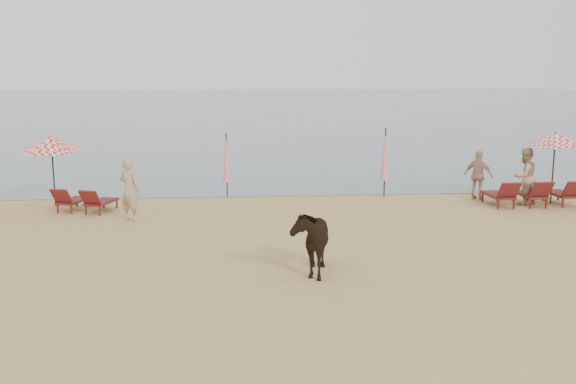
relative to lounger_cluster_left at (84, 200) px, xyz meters
name	(u,v)px	position (x,y,z in m)	size (l,w,h in m)	color
ground	(309,295)	(6.06, -8.00, -0.38)	(120.00, 120.00, 0.00)	tan
sea	(246,103)	(6.06, 72.00, -0.38)	(160.00, 140.00, 0.06)	#51606B
lounger_cluster_left	(84,200)	(0.00, 0.00, 0.00)	(1.88, 1.84, 0.54)	maroon
lounger_cluster_right	(533,193)	(14.18, -0.25, 0.05)	(2.82, 1.71, 0.61)	maroon
umbrella_open_left_b	(51,143)	(-1.15, 1.00, 1.66)	(1.85, 1.88, 2.36)	black
umbrella_open_right	(555,139)	(14.96, 0.10, 1.74)	(1.93, 1.93, 2.35)	black
umbrella_closed_left	(227,158)	(4.36, 2.03, 0.99)	(0.27, 0.27, 2.22)	black
umbrella_closed_right	(385,154)	(9.77, 1.68, 1.10)	(0.29, 0.29, 2.40)	black
cow	(310,239)	(6.24, -6.58, 0.36)	(0.79, 1.74, 1.47)	black
beachgoer_left	(130,189)	(1.61, -1.29, 0.55)	(0.67, 0.44, 1.85)	tan
beachgoer_right_a	(525,177)	(13.98, 0.03, 0.55)	(0.90, 0.70, 1.85)	tan
beachgoer_right_b	(478,175)	(12.81, 0.95, 0.46)	(0.98, 0.41, 1.67)	tan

